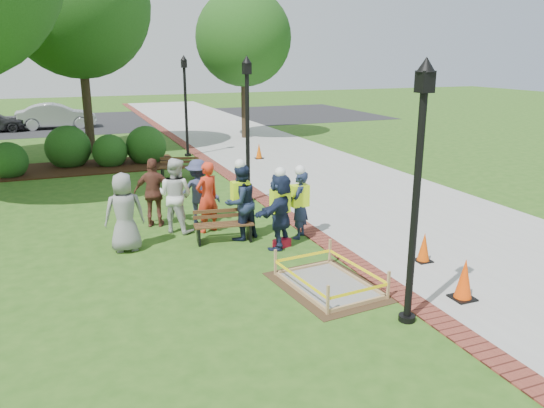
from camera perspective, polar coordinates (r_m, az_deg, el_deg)
name	(u,v)px	position (r m, az deg, el deg)	size (l,w,h in m)	color
ground	(271,267)	(11.17, -0.10, -6.77)	(100.00, 100.00, 0.00)	#285116
sidewalk	(294,162)	(21.89, 2.41, 4.54)	(6.00, 60.00, 0.02)	#9E9E99
brick_edging	(218,168)	(20.80, -5.81, 3.88)	(0.50, 60.00, 0.03)	maroon
mulch_bed	(87,167)	(22.02, -19.28, 3.75)	(7.00, 3.00, 0.05)	#381E0F
parking_lot	(121,121)	(37.03, -15.90, 8.59)	(36.00, 12.00, 0.01)	black
wet_concrete_pad	(329,275)	(10.23, 6.14, -7.64)	(1.92, 2.46, 0.55)	#47331E
bench_near	(224,232)	(12.60, -5.19, -3.00)	(1.44, 0.66, 0.75)	brown
bench_far	(179,172)	(19.20, -9.93, 3.40)	(1.45, 0.85, 0.75)	#4E331A
cone_front	(464,280)	(10.20, 19.97, -7.71)	(0.40, 0.40, 0.79)	black
cone_back	(424,248)	(11.75, 16.02, -4.57)	(0.34, 0.34, 0.66)	black
cone_far	(259,152)	(22.52, -1.41, 5.66)	(0.33, 0.33, 0.66)	black
toolbox	(282,243)	(12.23, 1.07, -4.22)	(0.39, 0.22, 0.20)	maroon
lamp_near	(418,176)	(8.50, 15.40, 2.94)	(0.28, 0.28, 4.26)	black
lamp_mid	(247,119)	(15.54, -2.66, 9.12)	(0.28, 0.28, 4.26)	black
lamp_far	(185,98)	(23.21, -9.30, 11.15)	(0.28, 0.28, 4.26)	black
tree_back	(78,6)	(25.28, -20.15, 19.40)	(6.08, 6.08, 9.32)	#3D2D1E
tree_right	(244,38)	(28.15, -3.08, 17.40)	(4.86, 4.86, 7.52)	#3D2D1E
shrub_a	(10,177)	(21.44, -26.32, 2.63)	(1.37, 1.37, 1.37)	#1B4413
shrub_b	(70,166)	(22.57, -20.90, 3.82)	(1.75, 1.75, 1.75)	#1B4413
shrub_c	(111,166)	(22.10, -16.91, 3.94)	(1.36, 1.36, 1.36)	#1B4413
shrub_d	(147,162)	(22.42, -13.27, 4.37)	(1.62, 1.62, 1.62)	#1B4413
shrub_e	(74,164)	(22.93, -20.51, 4.04)	(0.99, 0.99, 0.99)	#1B4413
casual_person_a	(124,213)	(12.23, -15.60, -0.89)	(0.58, 0.37, 1.79)	gray
casual_person_b	(207,197)	(13.16, -6.97, 0.72)	(0.66, 0.56, 1.77)	red
casual_person_c	(175,195)	(13.28, -10.34, 0.91)	(0.70, 0.69, 1.86)	silver
casual_person_d	(154,193)	(13.82, -12.55, 1.18)	(0.66, 0.54, 1.77)	brown
casual_person_e	(198,192)	(13.89, -7.92, 1.31)	(0.61, 0.47, 1.69)	#363B5E
hivis_worker_a	(280,208)	(11.97, 0.87, -0.46)	(0.65, 0.64, 1.89)	#1B2448
hivis_worker_b	(299,202)	(12.65, 2.97, 0.22)	(0.60, 0.62, 1.79)	#17223E
hivis_worker_c	(240,200)	(12.55, -3.41, 0.42)	(0.68, 0.56, 1.95)	#1C314A
parked_car_b	(58,128)	(34.56, -22.04, 7.55)	(4.93, 2.14, 1.61)	#B0B0B5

